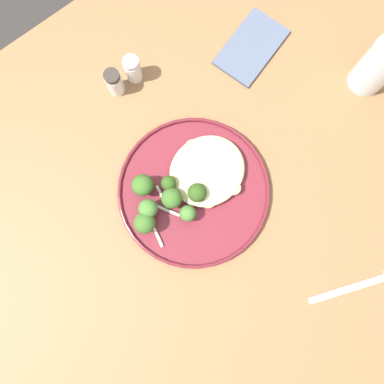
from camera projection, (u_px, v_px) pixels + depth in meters
ground at (198, 229)px, 1.52m from camera, size 6.00×6.00×0.00m
wooden_dining_table at (202, 209)px, 0.86m from camera, size 1.40×1.00×0.74m
dinner_plate at (192, 193)px, 0.78m from camera, size 0.29×0.29×0.02m
noodle_bed at (207, 171)px, 0.77m from camera, size 0.15×0.13×0.03m
seared_scallop_center_golden at (206, 175)px, 0.77m from camera, size 0.03×0.03×0.02m
seared_scallop_left_edge at (223, 157)px, 0.78m from camera, size 0.03×0.03×0.02m
seared_scallop_front_small at (190, 178)px, 0.77m from camera, size 0.03×0.03×0.02m
seared_scallop_half_hidden at (210, 201)px, 0.77m from camera, size 0.04×0.04×0.01m
seared_scallop_tiny_bay at (234, 188)px, 0.77m from camera, size 0.03×0.03×0.02m
seared_scallop_right_edge at (193, 148)px, 0.78m from camera, size 0.03×0.03×0.02m
seared_scallop_tilted_round at (210, 188)px, 0.77m from camera, size 0.03×0.03×0.02m
broccoli_floret_front_edge at (198, 192)px, 0.74m from camera, size 0.04×0.04×0.05m
broccoli_floret_left_leaning at (169, 183)px, 0.75m from camera, size 0.03×0.03×0.05m
broccoli_floret_near_rim at (148, 209)px, 0.74m from camera, size 0.04×0.04×0.06m
broccoli_floret_split_head at (172, 198)px, 0.74m from camera, size 0.04×0.04×0.06m
broccoli_floret_rear_charred at (188, 214)px, 0.75m from camera, size 0.03×0.03×0.04m
broccoli_floret_right_tilted at (145, 223)px, 0.73m from camera, size 0.04×0.04×0.06m
broccoli_floret_tall_stalk at (143, 185)px, 0.74m from camera, size 0.04×0.04×0.06m
onion_sliver_long_sliver at (166, 210)px, 0.77m from camera, size 0.03×0.05×0.00m
onion_sliver_curled_piece at (159, 239)px, 0.76m from camera, size 0.01×0.04×0.00m
onion_sliver_pale_crescent at (162, 197)px, 0.77m from camera, size 0.01×0.05×0.00m
water_glass at (375, 67)px, 0.77m from camera, size 0.07×0.07×0.12m
dinner_fork at (361, 285)px, 0.76m from camera, size 0.18×0.08×0.00m
folded_napkin at (251, 47)px, 0.83m from camera, size 0.17×0.13×0.01m
salt_shaker at (133, 69)px, 0.79m from camera, size 0.03×0.03×0.07m
pepper_shaker at (114, 82)px, 0.79m from camera, size 0.03×0.03×0.07m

